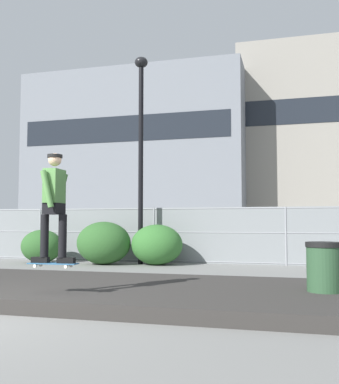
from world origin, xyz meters
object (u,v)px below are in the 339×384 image
shrub_left (42,246)px  trash_bin (324,273)px  skater (54,200)px  parked_car_near (83,234)px  street_lamp (141,134)px  skateboard (53,264)px  shrub_center (104,243)px  shrub_right (157,245)px  parked_car_mid (222,235)px

shrub_left → trash_bin: bearing=-33.6°
skater → parked_car_near: skater is taller
street_lamp → trash_bin: street_lamp is taller
skateboard → shrub_center: shrub_center is taller
skateboard → trash_bin: size_ratio=0.79×
shrub_right → trash_bin: (4.65, -5.96, -0.12)m
trash_bin → skateboard: bearing=-161.2°
parked_car_mid → shrub_center: size_ratio=2.55×
street_lamp → shrub_center: 3.79m
parked_car_near → trash_bin: 13.59m
skater → shrub_right: skater is taller
street_lamp → shrub_center: street_lamp is taller
street_lamp → trash_bin: (5.28, -6.21, -3.77)m
skateboard → shrub_left: 8.43m
skateboard → parked_car_mid: (0.94, 11.84, 0.14)m
shrub_left → trash_bin: (8.62, -5.73, -0.03)m
shrub_left → shrub_center: shrub_center is taller
skater → shrub_center: 7.52m
parked_car_near → shrub_left: size_ratio=3.10×
street_lamp → shrub_right: (0.63, -0.25, -3.65)m
street_lamp → shrub_left: (-3.34, -0.48, -3.74)m
shrub_left → street_lamp: bearing=8.2°
skateboard → trash_bin: 4.39m
shrub_left → trash_bin: 10.35m
skateboard → shrub_center: (-2.21, 7.11, -0.01)m
parked_car_mid → skateboard: bearing=-94.5°
skateboard → parked_car_mid: parked_car_mid is taller
skater → trash_bin: (4.15, 1.41, -1.19)m
parked_car_mid → shrub_right: parked_car_mid is taller
street_lamp → trash_bin: bearing=-49.6°
skater → trash_bin: bearing=18.8°
parked_car_mid → shrub_center: bearing=-123.7°
parked_car_mid → shrub_left: parked_car_mid is taller
skateboard → street_lamp: size_ratio=0.12×
street_lamp → shrub_right: 3.71m
street_lamp → trash_bin: size_ratio=6.70×
skateboard → parked_car_mid: size_ratio=0.18×
street_lamp → parked_car_near: bearing=136.0°
shrub_center → trash_bin: size_ratio=1.73×
street_lamp → shrub_center: size_ratio=3.88×
shrub_center → skateboard: bearing=-72.7°
skater → street_lamp: size_ratio=0.25×
skater → parked_car_mid: 11.91m
skateboard → shrub_right: bearing=93.9°
trash_bin → shrub_center: bearing=138.1°
parked_car_near → shrub_right: 6.09m
skater → parked_car_mid: bearing=85.5°
street_lamp → shrub_left: size_ratio=4.83×
skateboard → shrub_right: size_ratio=0.49×
skater → shrub_right: (-0.50, 7.37, -1.06)m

